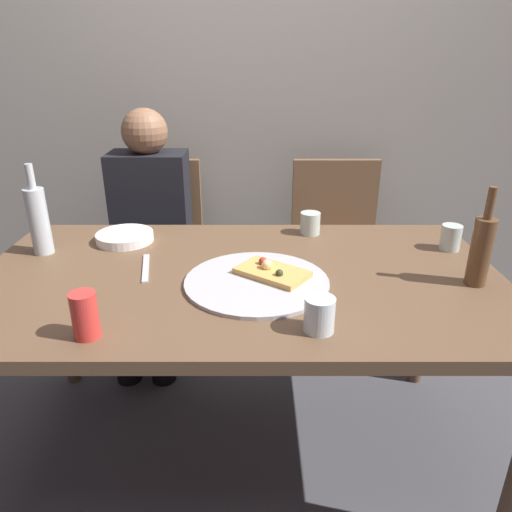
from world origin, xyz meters
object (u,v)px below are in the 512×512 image
Objects in this scene: pizza_tray at (256,282)px; beer_bottle at (480,249)px; plate_stack at (124,237)px; soda_can at (84,315)px; chair_left at (156,240)px; chair_right at (335,240)px; dining_table at (239,293)px; wine_glass at (319,314)px; tumbler_far at (310,223)px; table_knife at (145,268)px; pizza_slice_last at (271,271)px; wine_bottle at (38,220)px; guest_in_sweater at (148,226)px; tumbler_near at (450,237)px.

beer_bottle is (0.67, -0.00, 0.11)m from pizza_tray.
pizza_tray is 2.11× the size of plate_stack.
soda_can is 0.14× the size of chair_left.
plate_stack is 1.10m from chair_right.
chair_right is at bearing 62.10° from dining_table.
plate_stack is (-1.17, 0.36, -0.10)m from beer_bottle.
wine_glass is (0.22, -0.34, 0.12)m from dining_table.
tumbler_far is 0.40× the size of plate_stack.
pizza_tray is 0.50× the size of chair_left.
plate_stack is at bearing 91.02° from chair_left.
table_knife is at bearing 144.21° from wine_glass.
plate_stack is 0.63m from chair_left.
beer_bottle is at bearing 15.08° from soda_can.
pizza_tray is at bearing 118.27° from chair_left.
pizza_slice_last is (0.10, -0.03, 0.09)m from dining_table.
chair_left is (0.25, 0.70, -0.35)m from wine_bottle.
chair_right is 0.77× the size of guest_in_sweater.
table_knife is 0.24× the size of chair_right.
table_knife is (-0.37, 0.11, -0.00)m from pizza_tray.
pizza_tray is 4.80× the size of wine_glass.
tumbler_far is (0.16, 0.40, 0.02)m from pizza_slice_last.
tumbler_near is 0.98× the size of wine_glass.
chair_left reaches higher than dining_table.
wine_glass is (0.92, -0.52, -0.08)m from wine_bottle.
plate_stack is at bearing -173.35° from tumbler_far.
beer_bottle is 1.45× the size of plate_stack.
table_knife is (-0.58, -0.33, -0.04)m from tumbler_far.
beer_bottle is 1.44m from guest_in_sweater.
dining_table is 1.45× the size of guest_in_sweater.
chair_left is 0.20m from guest_in_sweater.
pizza_tray is 1.05m from chair_right.
chair_left reaches higher than wine_glass.
guest_in_sweater reaches higher than pizza_slice_last.
tumbler_near is at bearing 84.84° from beer_bottle.
plate_stack is 0.28m from table_knife.
guest_in_sweater reaches higher than table_knife.
dining_table is 0.42m from wine_glass.
wine_bottle is at bearing 30.94° from chair_right.
chair_right reaches higher than tumbler_far.
soda_can reaches higher than pizza_tray.
dining_table is at bearing 122.46° from wine_glass.
guest_in_sweater is (0.25, 0.55, -0.22)m from wine_bottle.
soda_can reaches higher than table_knife.
chair_left is (-0.01, 0.59, -0.24)m from plate_stack.
pizza_slice_last is 0.63m from plate_stack.
beer_bottle is 0.64m from tumbler_far.
beer_bottle is 1.55m from chair_left.
plate_stack is 0.24× the size of chair_left.
pizza_tray is 0.61m from plate_stack.
guest_in_sweater is (0.00, -0.15, 0.13)m from chair_left.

